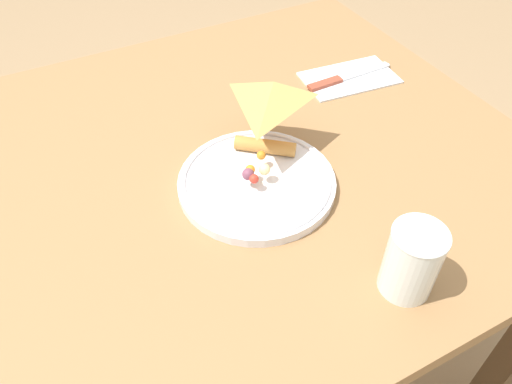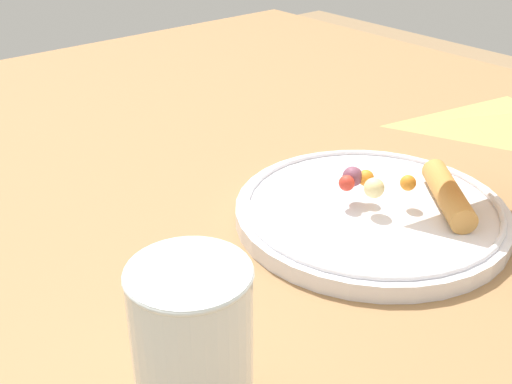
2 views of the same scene
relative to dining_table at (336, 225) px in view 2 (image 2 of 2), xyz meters
The scene contains 3 objects.
dining_table is the anchor object (origin of this frame).
plate_pizza 0.18m from the dining_table, 35.10° to the right, with size 0.25×0.25×0.05m.
milk_glass 0.43m from the dining_table, 59.24° to the right, with size 0.07×0.07×0.11m.
Camera 2 is at (0.45, -0.50, 1.05)m, focal length 45.00 mm.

